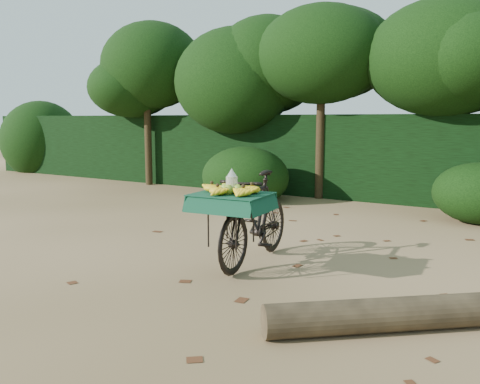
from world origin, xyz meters
The scene contains 6 objects.
ground centered at (0.00, 0.00, 0.00)m, with size 80.00×80.00×0.00m, color tan.
vendor_bicycle centered at (-0.46, 0.34, 0.56)m, with size 0.84×1.88×1.10m.
hedge_backdrop centered at (0.00, 6.30, 0.90)m, with size 26.00×1.80×1.80m, color black.
tree_row centered at (-0.65, 5.50, 2.00)m, with size 14.50×2.00×4.00m, color black, non-canonical shape.
bush_clumps centered at (0.50, 4.30, 0.45)m, with size 8.80×1.70×0.90m, color black, non-canonical shape.
leaf_litter centered at (0.00, 0.65, 0.01)m, with size 7.00×7.30×0.01m, color #502915, non-canonical shape.
Camera 1 is at (2.51, -4.72, 1.70)m, focal length 38.00 mm.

